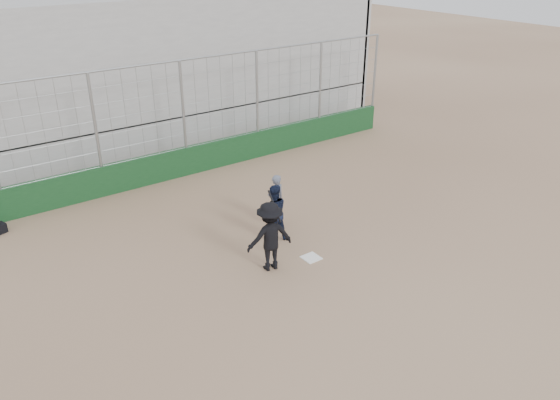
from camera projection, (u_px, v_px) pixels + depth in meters
ground at (311, 258)px, 14.31m from camera, size 90.00×90.00×0.00m
home_plate at (311, 258)px, 14.30m from camera, size 0.44×0.44×0.02m
backstop at (186, 149)px, 19.01m from camera, size 18.10×0.25×4.04m
bleachers at (126, 67)px, 21.78m from camera, size 20.25×6.70×6.98m
batter_at_plate at (270, 236)px, 13.50m from camera, size 1.29×0.90×1.97m
catcher_crouched at (274, 222)px, 14.91m from camera, size 0.93×0.79×1.14m
umpire at (276, 203)px, 15.70m from camera, size 0.60×0.43×1.41m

